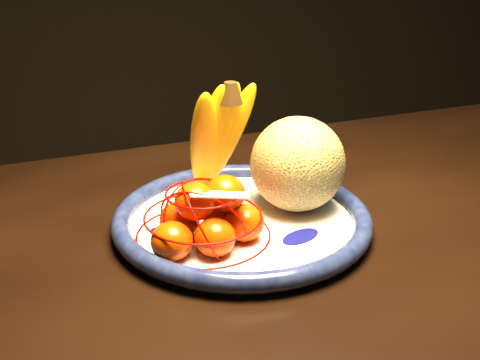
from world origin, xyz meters
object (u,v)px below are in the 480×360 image
object	(u,v)px
fruit_bowl	(242,220)
banana_bunch	(215,134)
mandarin_bag	(206,219)
dining_table	(424,277)
cantaloupe	(298,164)

from	to	relation	value
fruit_bowl	banana_bunch	size ratio (longest dim) A/B	1.80
banana_bunch	mandarin_bag	world-z (taller)	banana_bunch
mandarin_bag	dining_table	bearing A→B (deg)	-3.46
banana_bunch	fruit_bowl	bearing A→B (deg)	-101.13
fruit_bowl	mandarin_bag	size ratio (longest dim) A/B	1.93
mandarin_bag	banana_bunch	bearing A→B (deg)	70.79
cantaloupe	dining_table	bearing A→B (deg)	-26.20
dining_table	cantaloupe	distance (m)	0.25
cantaloupe	mandarin_bag	xyz separation A→B (m)	(-0.15, -0.07, -0.03)
fruit_bowl	banana_bunch	world-z (taller)	banana_bunch
banana_bunch	mandarin_bag	bearing A→B (deg)	-131.44
dining_table	cantaloupe	size ratio (longest dim) A/B	12.36
fruit_bowl	mandarin_bag	bearing A→B (deg)	-142.12
cantaloupe	fruit_bowl	bearing A→B (deg)	-168.60
cantaloupe	banana_bunch	xyz separation A→B (m)	(-0.10, 0.06, 0.03)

